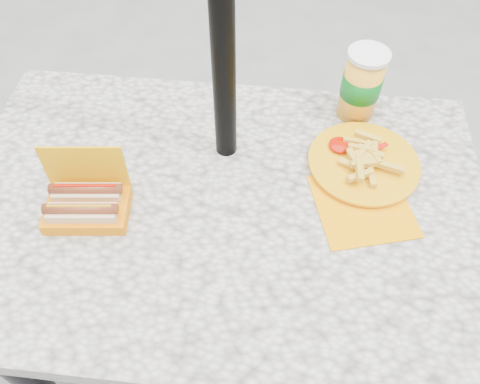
# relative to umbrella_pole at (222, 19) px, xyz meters

# --- Properties ---
(ground) EXTENTS (60.00, 60.00, 0.00)m
(ground) POSITION_rel_umbrella_pole_xyz_m (0.00, -0.16, -1.10)
(ground) COLOR slate
(picnic_table) EXTENTS (1.20, 0.80, 0.75)m
(picnic_table) POSITION_rel_umbrella_pole_xyz_m (0.00, -0.16, -0.46)
(picnic_table) COLOR beige
(picnic_table) RESTS_ON ground
(umbrella_pole) EXTENTS (0.05, 0.05, 2.20)m
(umbrella_pole) POSITION_rel_umbrella_pole_xyz_m (0.00, 0.00, 0.00)
(umbrella_pole) COLOR black
(umbrella_pole) RESTS_ON ground
(hotdog_box) EXTENTS (0.19, 0.14, 0.14)m
(hotdog_box) POSITION_rel_umbrella_pole_xyz_m (-0.27, -0.22, -0.32)
(hotdog_box) COLOR #E39905
(hotdog_box) RESTS_ON picnic_table
(fries_plate) EXTENTS (0.26, 0.37, 0.05)m
(fries_plate) POSITION_rel_umbrella_pole_xyz_m (0.32, -0.03, -0.34)
(fries_plate) COLOR #F09300
(fries_plate) RESTS_ON picnic_table
(soda_cup) EXTENTS (0.10, 0.10, 0.19)m
(soda_cup) POSITION_rel_umbrella_pole_xyz_m (0.31, 0.16, -0.26)
(soda_cup) COLOR yellow
(soda_cup) RESTS_ON picnic_table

